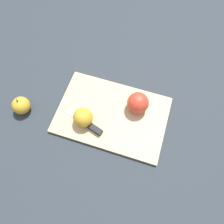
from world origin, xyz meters
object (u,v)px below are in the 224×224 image
object	(u,v)px
apple_half_right	(83,118)
apple_whole	(21,105)
knife	(92,127)
apple_half_left	(138,103)

from	to	relation	value
apple_half_right	apple_whole	bearing A→B (deg)	-48.20
knife	apple_whole	xyz separation A→B (m)	(0.29, 0.05, 0.01)
apple_whole	knife	bearing A→B (deg)	-170.61
knife	apple_half_right	bearing A→B (deg)	-5.94
apple_half_left	apple_whole	size ratio (longest dim) A/B	1.02
apple_half_left	apple_half_right	distance (m)	0.21
apple_half_right	knife	bearing A→B (deg)	104.38
apple_half_right	knife	world-z (taller)	apple_half_right
apple_half_left	apple_whole	world-z (taller)	apple_half_left
apple_half_right	apple_whole	distance (m)	0.25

